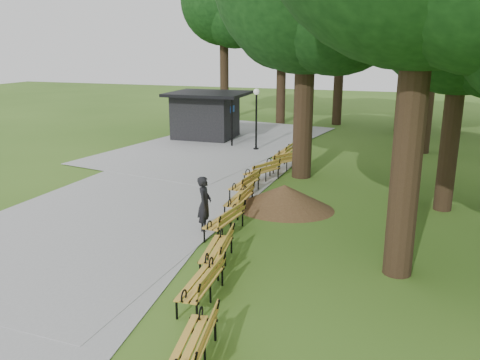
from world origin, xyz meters
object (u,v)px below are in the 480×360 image
(bench_3, at_px, (224,220))
(bench_4, at_px, (239,199))
(dirt_mound, at_px, (284,197))
(bench_1, at_px, (201,283))
(bench_8, at_px, (285,152))
(bench_2, at_px, (217,249))
(lamp_post, at_px, (256,106))
(bench_7, at_px, (283,161))
(kiosk, at_px, (205,115))
(bench_0, at_px, (192,344))
(bench_6, at_px, (262,171))
(bench_5, at_px, (245,184))
(person, at_px, (205,204))

(bench_3, height_order, bench_4, same)
(dirt_mound, relative_size, bench_3, 1.51)
(bench_1, relative_size, bench_8, 1.00)
(bench_4, bearing_deg, bench_3, 5.95)
(bench_2, height_order, bench_4, same)
(lamp_post, relative_size, bench_4, 1.70)
(bench_7, bearing_deg, kiosk, -103.49)
(bench_0, relative_size, bench_6, 1.00)
(bench_2, distance_m, bench_5, 6.09)
(bench_8, bearing_deg, bench_2, 8.20)
(person, distance_m, bench_2, 2.51)
(bench_5, bearing_deg, lamp_post, -160.60)
(bench_5, bearing_deg, bench_7, 179.01)
(bench_8, bearing_deg, bench_6, 2.58)
(kiosk, height_order, bench_3, kiosk)
(bench_2, bearing_deg, person, -158.97)
(bench_3, bearing_deg, bench_2, 21.66)
(lamp_post, xyz_separation_m, bench_2, (3.22, -13.95, -1.88))
(dirt_mound, height_order, bench_6, bench_6)
(bench_0, xyz_separation_m, bench_8, (-2.25, 15.89, 0.00))
(bench_1, xyz_separation_m, bench_6, (-1.51, 9.83, 0.00))
(kiosk, bearing_deg, bench_1, -68.81)
(bench_4, xyz_separation_m, bench_8, (-0.33, 7.77, 0.00))
(person, relative_size, bench_7, 0.89)
(bench_3, distance_m, bench_6, 5.96)
(bench_1, height_order, bench_8, same)
(kiosk, distance_m, bench_0, 21.82)
(bench_5, bearing_deg, bench_1, 16.78)
(kiosk, bearing_deg, bench_2, -67.61)
(dirt_mound, height_order, bench_0, bench_0)
(lamp_post, bearing_deg, bench_5, -75.97)
(kiosk, relative_size, bench_8, 2.32)
(bench_1, height_order, bench_4, same)
(bench_0, bearing_deg, lamp_post, -175.39)
(bench_0, xyz_separation_m, bench_4, (-1.93, 8.12, 0.00))
(bench_6, xyz_separation_m, bench_7, (0.39, 2.04, 0.00))
(bench_2, relative_size, bench_3, 1.00)
(person, bearing_deg, bench_7, -14.07)
(person, height_order, dirt_mound, person)
(bench_0, distance_m, bench_6, 12.17)
(dirt_mound, xyz_separation_m, bench_6, (-1.70, 3.04, 0.02))
(bench_3, relative_size, bench_5, 1.00)
(person, distance_m, bench_1, 4.29)
(kiosk, distance_m, bench_2, 17.77)
(bench_6, height_order, bench_7, same)
(bench_0, distance_m, bench_2, 4.09)
(kiosk, relative_size, bench_3, 2.32)
(bench_4, bearing_deg, person, -11.92)
(bench_4, bearing_deg, lamp_post, -167.22)
(bench_1, xyz_separation_m, bench_3, (-0.92, 3.90, 0.00))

